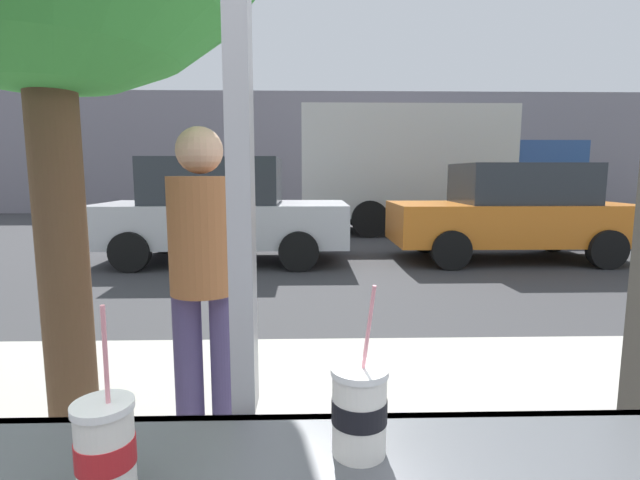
# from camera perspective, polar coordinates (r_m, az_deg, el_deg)

# --- Properties ---
(ground_plane) EXTENTS (60.00, 60.00, 0.00)m
(ground_plane) POSITION_cam_1_polar(r_m,az_deg,el_deg) (9.04, -2.36, -1.77)
(ground_plane) COLOR #38383A
(sidewalk_strip) EXTENTS (16.00, 2.80, 0.12)m
(sidewalk_strip) POSITION_cam_1_polar(r_m,az_deg,el_deg) (2.91, -4.36, -22.37)
(sidewalk_strip) COLOR #B2ADA3
(sidewalk_strip) RESTS_ON ground
(window_wall) EXTENTS (2.62, 0.20, 2.90)m
(window_wall) POSITION_cam_1_polar(r_m,az_deg,el_deg) (1.02, -9.93, 21.20)
(window_wall) COLOR #423D38
(window_wall) RESTS_ON ground
(building_facade_far) EXTENTS (28.00, 1.20, 4.73)m
(building_facade_far) POSITION_cam_1_polar(r_m,az_deg,el_deg) (19.42, -1.94, 10.43)
(building_facade_far) COLOR gray
(building_facade_far) RESTS_ON ground
(soda_cup_left) EXTENTS (0.09, 0.09, 0.32)m
(soda_cup_left) POSITION_cam_1_polar(r_m,az_deg,el_deg) (0.86, -24.54, -22.18)
(soda_cup_left) COLOR silver
(soda_cup_left) RESTS_ON window_counter
(soda_cup_right) EXTENTS (0.11, 0.11, 0.32)m
(soda_cup_right) POSITION_cam_1_polar(r_m,az_deg,el_deg) (0.91, 4.78, -19.75)
(soda_cup_right) COLOR white
(soda_cup_right) RESTS_ON window_counter
(parked_car_silver) EXTENTS (4.27, 2.03, 1.81)m
(parked_car_silver) POSITION_cam_1_polar(r_m,az_deg,el_deg) (8.42, -11.86, 3.55)
(parked_car_silver) COLOR #BCBCC1
(parked_car_silver) RESTS_ON ground
(parked_car_orange) EXTENTS (4.11, 1.92, 1.72)m
(parked_car_orange) POSITION_cam_1_polar(r_m,az_deg,el_deg) (9.05, 22.19, 3.19)
(parked_car_orange) COLOR orange
(parked_car_orange) RESTS_ON ground
(box_truck) EXTENTS (6.99, 2.44, 3.20)m
(box_truck) POSITION_cam_1_polar(r_m,az_deg,el_deg) (12.84, 12.85, 8.61)
(box_truck) COLOR beige
(box_truck) RESTS_ON ground
(pedestrian) EXTENTS (0.32, 0.32, 1.63)m
(pedestrian) POSITION_cam_1_polar(r_m,az_deg,el_deg) (2.34, -13.91, -3.97)
(pedestrian) COLOR #433A65
(pedestrian) RESTS_ON sidewalk_strip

